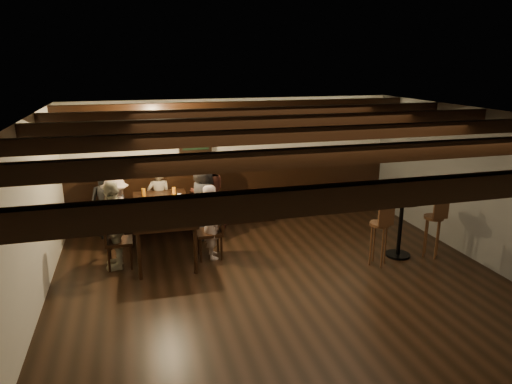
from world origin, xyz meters
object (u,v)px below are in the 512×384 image
object	(u,v)px
chair_right_near	(203,223)
chair_right_far	(211,241)
dining_table	(162,210)
chair_left_near	(120,229)
person_bench_right	(208,193)
person_left_far	(114,225)
person_right_far	(212,222)
person_right_near	(204,200)
person_bench_left	(108,202)
person_bench_centre	(159,199)
high_top_table	(401,219)
bar_stool_right	(432,235)
bar_stool_left	(379,243)
chair_left_far	(119,250)
person_left_near	(117,212)

from	to	relation	value
chair_right_near	chair_right_far	distance (m)	0.90
dining_table	chair_right_near	world-z (taller)	chair_right_near
chair_left_near	person_bench_right	distance (m)	1.73
chair_right_far	person_bench_right	xyz separation A→B (m)	(0.20, 1.35, 0.43)
person_left_far	person_right_far	world-z (taller)	person_left_far
chair_right_far	person_right_near	world-z (taller)	person_right_near
person_bench_left	person_right_near	size ratio (longest dim) A/B	0.94
person_bench_centre	person_right_near	distance (m)	0.97
high_top_table	bar_stool_right	world-z (taller)	bar_stool_right
chair_right_near	chair_right_far	xyz separation A→B (m)	(-0.01, -0.90, 0.01)
chair_right_far	person_right_near	bearing A→B (deg)	-1.97
person_bench_centre	person_left_far	xyz separation A→B (m)	(-0.77, -1.49, 0.09)
person_right_far	high_top_table	size ratio (longest dim) A/B	1.26
person_bench_centre	person_bench_right	xyz separation A→B (m)	(0.90, -0.16, 0.10)
bar_stool_left	bar_stool_right	xyz separation A→B (m)	(1.00, 0.05, 0.00)
person_left_far	high_top_table	bearing A→B (deg)	80.67
chair_right_near	high_top_table	distance (m)	3.42
chair_left_far	person_bench_right	world-z (taller)	person_bench_right
chair_left_far	person_bench_left	world-z (taller)	person_bench_left
person_bench_right	bar_stool_right	world-z (taller)	person_bench_right
dining_table	person_left_far	xyz separation A→B (m)	(-0.76, -0.44, -0.03)
chair_left_near	person_right_far	world-z (taller)	person_right_far
bar_stool_right	bar_stool_left	bearing A→B (deg)	-178.69
high_top_table	person_bench_centre	bearing A→B (deg)	148.17
person_bench_centre	person_right_far	distance (m)	1.68
person_bench_centre	person_bench_right	bearing A→B (deg)	170.54
person_right_near	bar_stool_right	size ratio (longest dim) A/B	1.44
person_bench_left	bar_stool_left	world-z (taller)	person_bench_left
person_right_near	chair_left_far	bearing A→B (deg)	121.50
chair_right_near	bar_stool_left	world-z (taller)	bar_stool_left
bar_stool_right	chair_right_far	bearing A→B (deg)	163.50
person_bench_left	person_right_near	bearing A→B (deg)	164.74
person_bench_right	person_left_near	distance (m)	1.71
person_right_far	person_left_far	bearing A→B (deg)	90.00
person_left_far	person_right_near	world-z (taller)	person_right_near
person_bench_centre	person_left_near	xyz separation A→B (m)	(-0.76, -0.59, 0.01)
bar_stool_left	person_right_far	bearing A→B (deg)	153.38
person_left_near	bar_stool_right	bearing A→B (deg)	70.24
person_left_far	bar_stool_right	size ratio (longest dim) A/B	1.40
chair_right_far	person_left_near	world-z (taller)	person_left_near
chair_right_near	person_left_near	bearing A→B (deg)	90.00
chair_left_far	bar_stool_right	xyz separation A→B (m)	(4.91, -0.95, 0.10)
chair_right_far	person_bench_left	size ratio (longest dim) A/B	0.68
person_bench_centre	high_top_table	bearing A→B (deg)	148.94
person_bench_right	person_left_far	size ratio (longest dim) A/B	1.02
chair_left_near	chair_right_far	distance (m)	1.70
chair_left_near	person_left_near	world-z (taller)	person_left_near
chair_left_near	bar_stool_right	distance (m)	5.24
person_left_near	person_right_near	xyz separation A→B (m)	(1.50, -0.02, 0.10)
person_right_far	person_right_near	bearing A→B (deg)	0.00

